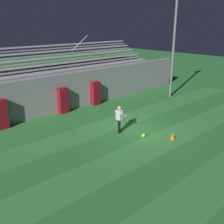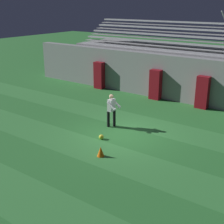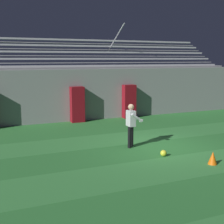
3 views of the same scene
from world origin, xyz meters
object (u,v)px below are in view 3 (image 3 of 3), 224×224
object	(u,v)px
padding_pillar_gate_right	(129,101)
traffic_cone	(213,158)
padding_pillar_gate_left	(77,104)
goalkeeper	(131,123)
soccer_ball	(163,153)

from	to	relation	value
padding_pillar_gate_right	traffic_cone	distance (m)	8.36
padding_pillar_gate_right	traffic_cone	size ratio (longest dim) A/B	4.51
padding_pillar_gate_left	traffic_cone	size ratio (longest dim) A/B	4.51
padding_pillar_gate_right	goalkeeper	distance (m)	5.99
goalkeeper	soccer_ball	xyz separation A→B (m)	(0.52, -1.51, -0.84)
soccer_ball	traffic_cone	size ratio (longest dim) A/B	0.52
goalkeeper	soccer_ball	bearing A→B (deg)	-71.11
padding_pillar_gate_right	goalkeeper	size ratio (longest dim) A/B	1.13
padding_pillar_gate_left	soccer_ball	xyz separation A→B (m)	(1.03, -6.93, -0.84)
padding_pillar_gate_left	goalkeeper	bearing A→B (deg)	-84.61
padding_pillar_gate_right	goalkeeper	bearing A→B (deg)	-115.26
goalkeeper	traffic_cone	size ratio (longest dim) A/B	3.98
goalkeeper	soccer_ball	world-z (taller)	goalkeeper
padding_pillar_gate_right	traffic_cone	xyz separation A→B (m)	(-1.04, -8.26, -0.74)
padding_pillar_gate_left	traffic_cone	bearing A→B (deg)	-76.18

